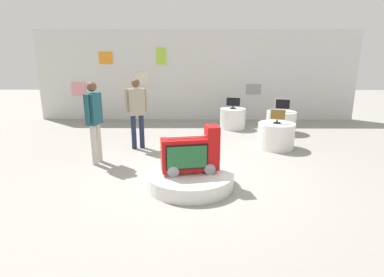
# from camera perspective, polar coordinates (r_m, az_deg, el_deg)

# --- Properties ---
(ground_plane) EXTENTS (30.00, 30.00, 0.00)m
(ground_plane) POSITION_cam_1_polar(r_m,az_deg,el_deg) (6.10, 1.15, -6.74)
(ground_plane) COLOR gray
(back_wall_display) EXTENTS (11.14, 0.13, 3.10)m
(back_wall_display) POSITION_cam_1_polar(r_m,az_deg,el_deg) (11.09, 0.84, 11.42)
(back_wall_display) COLOR silver
(back_wall_display) RESTS_ON ground
(main_display_pedestal) EXTENTS (1.55, 1.55, 0.25)m
(main_display_pedestal) POSITION_cam_1_polar(r_m,az_deg,el_deg) (5.59, -0.35, -7.46)
(main_display_pedestal) COLOR silver
(main_display_pedestal) RESTS_ON ground
(novelty_firetruck_tv) EXTENTS (1.04, 0.51, 0.83)m
(novelty_firetruck_tv) POSITION_cam_1_polar(r_m,az_deg,el_deg) (5.43, -0.14, -2.94)
(novelty_firetruck_tv) COLOR gray
(novelty_firetruck_tv) RESTS_ON main_display_pedestal
(display_pedestal_left_rear) EXTENTS (0.80, 0.80, 0.63)m
(display_pedestal_left_rear) POSITION_cam_1_polar(r_m,az_deg,el_deg) (9.93, 7.46, 3.66)
(display_pedestal_left_rear) COLOR silver
(display_pedestal_left_rear) RESTS_ON ground
(tv_on_left_rear) EXTENTS (0.41, 0.17, 0.34)m
(tv_on_left_rear) POSITION_cam_1_polar(r_m,az_deg,el_deg) (9.83, 7.57, 6.55)
(tv_on_left_rear) COLOR black
(tv_on_left_rear) RESTS_ON display_pedestal_left_rear
(display_pedestal_center_rear) EXTENTS (0.87, 0.87, 0.63)m
(display_pedestal_center_rear) POSITION_cam_1_polar(r_m,az_deg,el_deg) (9.70, 15.98, 2.93)
(display_pedestal_center_rear) COLOR silver
(display_pedestal_center_rear) RESTS_ON ground
(tv_on_center_rear) EXTENTS (0.43, 0.23, 0.38)m
(tv_on_center_rear) POSITION_cam_1_polar(r_m,az_deg,el_deg) (9.61, 16.21, 5.89)
(tv_on_center_rear) COLOR black
(tv_on_center_rear) RESTS_ON display_pedestal_center_rear
(display_pedestal_right_rear) EXTENTS (0.90, 0.90, 0.63)m
(display_pedestal_right_rear) POSITION_cam_1_polar(r_m,az_deg,el_deg) (8.04, 15.13, 0.53)
(display_pedestal_right_rear) COLOR silver
(display_pedestal_right_rear) RESTS_ON ground
(tv_on_right_rear) EXTENTS (0.37, 0.19, 0.35)m
(tv_on_right_rear) POSITION_cam_1_polar(r_m,az_deg,el_deg) (7.93, 15.40, 4.04)
(tv_on_right_rear) COLOR black
(tv_on_right_rear) RESTS_ON display_pedestal_right_rear
(shopper_browsing_near_truck) EXTENTS (0.27, 0.55, 1.74)m
(shopper_browsing_near_truck) POSITION_cam_1_polar(r_m,az_deg,el_deg) (6.81, -17.50, 3.83)
(shopper_browsing_near_truck) COLOR #B2ADA3
(shopper_browsing_near_truck) RESTS_ON ground
(shopper_browsing_rear) EXTENTS (0.52, 0.33, 1.72)m
(shopper_browsing_rear) POSITION_cam_1_polar(r_m,az_deg,el_deg) (7.69, -10.10, 5.42)
(shopper_browsing_rear) COLOR #1E233F
(shopper_browsing_rear) RESTS_ON ground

